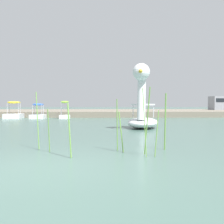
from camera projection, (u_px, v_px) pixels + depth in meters
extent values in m
plane|color=#47665B|center=(38.00, 168.00, 5.19)|extent=(408.23, 408.23, 0.00)
cube|color=slate|center=(93.00, 112.00, 36.96)|extent=(139.69, 20.58, 0.55)
ellipsoid|color=white|center=(143.00, 123.00, 14.35)|extent=(2.07, 3.03, 0.54)
cylinder|color=white|center=(141.00, 96.00, 13.46)|extent=(0.54, 0.80, 2.30)
sphere|color=white|center=(141.00, 72.00, 13.26)|extent=(0.96, 0.96, 0.81)
cone|color=yellow|center=(141.00, 71.00, 12.94)|extent=(0.57, 0.72, 0.44)
cube|color=white|center=(143.00, 105.00, 14.55)|extent=(1.40, 1.47, 0.08)
cylinder|color=silver|center=(133.00, 111.00, 14.65)|extent=(0.04, 0.04, 0.64)
cylinder|color=silver|center=(153.00, 111.00, 14.46)|extent=(0.04, 0.04, 0.64)
cube|color=white|center=(65.00, 117.00, 25.17)|extent=(1.07, 1.84, 0.31)
ellipsoid|color=#8CCC38|center=(65.00, 102.00, 25.14)|extent=(0.85, 1.19, 0.20)
cylinder|color=#B7B7BF|center=(62.00, 108.00, 25.56)|extent=(0.04, 0.04, 1.14)
cylinder|color=#B7B7BF|center=(68.00, 108.00, 25.63)|extent=(0.04, 0.04, 1.14)
cylinder|color=#B7B7BF|center=(61.00, 109.00, 24.67)|extent=(0.04, 0.04, 1.14)
cylinder|color=#B7B7BF|center=(68.00, 109.00, 24.74)|extent=(0.04, 0.04, 1.14)
cube|color=white|center=(38.00, 117.00, 25.05)|extent=(1.26, 2.01, 0.34)
ellipsoid|color=blue|center=(38.00, 105.00, 25.03)|extent=(1.02, 1.13, 0.20)
cylinder|color=#B7B7BF|center=(34.00, 109.00, 25.45)|extent=(0.04, 0.04, 0.88)
cylinder|color=#B7B7BF|center=(43.00, 109.00, 25.50)|extent=(0.04, 0.04, 0.88)
cylinder|color=#B7B7BF|center=(32.00, 110.00, 24.57)|extent=(0.04, 0.04, 0.88)
cylinder|color=#B7B7BF|center=(42.00, 110.00, 24.63)|extent=(0.04, 0.04, 0.88)
cube|color=white|center=(14.00, 116.00, 25.06)|extent=(1.58, 2.49, 0.42)
ellipsoid|color=yellow|center=(14.00, 102.00, 25.04)|extent=(1.25, 1.18, 0.20)
cylinder|color=#B7B7BF|center=(10.00, 108.00, 25.42)|extent=(0.04, 0.04, 0.99)
cylinder|color=#B7B7BF|center=(20.00, 108.00, 25.54)|extent=(0.04, 0.04, 0.99)
cylinder|color=#B7B7BF|center=(7.00, 108.00, 24.56)|extent=(0.04, 0.04, 0.99)
cylinder|color=#B7B7BF|center=(18.00, 108.00, 24.67)|extent=(0.04, 0.04, 0.99)
cylinder|color=#669942|center=(38.00, 120.00, 7.40)|extent=(0.14, 0.22, 1.48)
cylinder|color=#669942|center=(157.00, 133.00, 6.33)|extent=(0.12, 0.10, 1.02)
cylinder|color=#669942|center=(49.00, 130.00, 6.93)|extent=(0.05, 0.13, 1.05)
cylinder|color=#669942|center=(145.00, 122.00, 6.32)|extent=(0.08, 0.20, 1.52)
cylinder|color=#669942|center=(121.00, 132.00, 6.92)|extent=(0.13, 0.14, 0.98)
cylinder|color=#669942|center=(117.00, 125.00, 7.16)|extent=(0.04, 0.09, 1.30)
cylinder|color=#669942|center=(69.00, 130.00, 6.20)|extent=(0.11, 0.16, 1.18)
cylinder|color=#669942|center=(165.00, 122.00, 7.29)|extent=(0.06, 0.07, 1.45)
cylinder|color=#669942|center=(147.00, 121.00, 6.43)|extent=(0.11, 0.25, 1.54)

